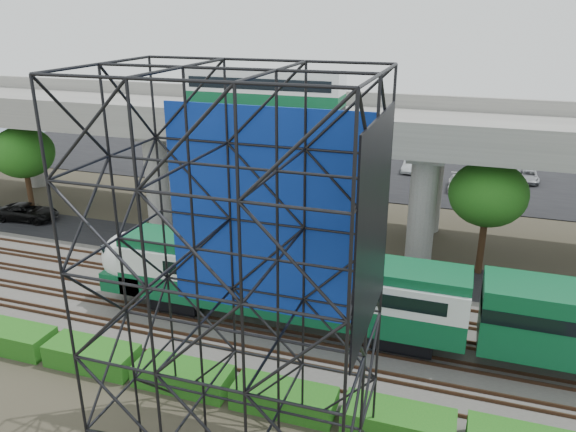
% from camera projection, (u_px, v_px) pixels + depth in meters
% --- Properties ---
extents(ground, '(140.00, 140.00, 0.00)m').
position_uv_depth(ground, '(205.00, 334.00, 30.51)').
color(ground, '#474233').
rests_on(ground, ground).
extents(ballast_bed, '(90.00, 12.00, 0.20)m').
position_uv_depth(ballast_bed, '(220.00, 315.00, 32.25)').
color(ballast_bed, slate).
rests_on(ballast_bed, ground).
extents(service_road, '(90.00, 5.00, 0.08)m').
position_uv_depth(service_road, '(271.00, 257.00, 39.83)').
color(service_road, black).
rests_on(service_road, ground).
extents(parking_lot, '(90.00, 18.00, 0.08)m').
position_uv_depth(parking_lot, '(345.00, 171.00, 60.73)').
color(parking_lot, black).
rests_on(parking_lot, ground).
extents(harbor_water, '(140.00, 40.00, 0.03)m').
position_uv_depth(harbor_water, '(379.00, 131.00, 80.31)').
color(harbor_water, '#42526C').
rests_on(harbor_water, ground).
extents(rail_tracks, '(90.00, 9.52, 0.16)m').
position_uv_depth(rail_tracks, '(220.00, 312.00, 32.19)').
color(rail_tracks, '#472D1E').
rests_on(rail_tracks, ballast_bed).
extents(commuter_train, '(29.30, 3.06, 4.30)m').
position_uv_depth(commuter_train, '(323.00, 287.00, 29.50)').
color(commuter_train, black).
rests_on(commuter_train, rail_tracks).
extents(overpass, '(80.00, 12.00, 12.40)m').
position_uv_depth(overpass, '(293.00, 128.00, 41.92)').
color(overpass, '#9E9B93').
rests_on(overpass, ground).
extents(scaffold_tower, '(9.36, 6.36, 15.00)m').
position_uv_depth(scaffold_tower, '(237.00, 295.00, 19.16)').
color(scaffold_tower, black).
rests_on(scaffold_tower, ground).
extents(hedge_strip, '(34.60, 1.80, 1.20)m').
position_uv_depth(hedge_strip, '(183.00, 375.00, 26.19)').
color(hedge_strip, '#155313').
rests_on(hedge_strip, ground).
extents(trees, '(40.94, 16.94, 7.69)m').
position_uv_depth(trees, '(239.00, 157.00, 44.32)').
color(trees, '#382314').
rests_on(trees, ground).
extents(suv, '(5.20, 2.79, 1.39)m').
position_uv_depth(suv, '(28.00, 212.00, 46.47)').
color(suv, black).
rests_on(suv, service_road).
extents(parked_cars, '(39.36, 9.25, 1.24)m').
position_uv_depth(parked_cars, '(353.00, 168.00, 59.72)').
color(parked_cars, '#BEBEBE').
rests_on(parked_cars, parking_lot).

